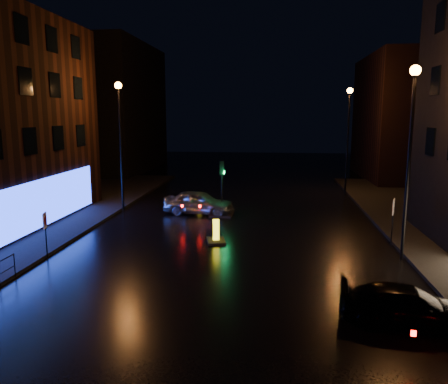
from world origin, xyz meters
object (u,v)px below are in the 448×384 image
(traffic_signal, at_px, (222,206))
(road_sign_right, at_px, (393,211))
(road_sign_left, at_px, (45,225))
(bollard_near, at_px, (216,237))
(silver_hatchback, at_px, (199,202))
(dark_sedan, at_px, (408,307))
(bollard_far, at_px, (199,206))

(traffic_signal, bearing_deg, road_sign_right, -32.78)
(road_sign_left, bearing_deg, road_sign_right, -1.66)
(bollard_near, bearing_deg, silver_hatchback, 94.29)
(dark_sedan, xyz_separation_m, road_sign_right, (1.64, 8.48, 1.15))
(bollard_near, xyz_separation_m, road_sign_left, (-7.14, -3.46, 1.32))
(dark_sedan, bearing_deg, bollard_far, 37.92)
(traffic_signal, relative_size, bollard_near, 2.31)
(bollard_near, bearing_deg, bollard_far, 92.53)
(traffic_signal, distance_m, road_sign_right, 10.88)
(silver_hatchback, height_order, bollard_near, silver_hatchback)
(traffic_signal, distance_m, bollard_near, 6.26)
(bollard_far, bearing_deg, road_sign_right, -32.64)
(traffic_signal, height_order, road_sign_left, traffic_signal)
(dark_sedan, distance_m, road_sign_left, 14.91)
(traffic_signal, xyz_separation_m, dark_sedan, (7.44, -14.33, 0.09))
(dark_sedan, bearing_deg, road_sign_right, -3.37)
(bollard_near, relative_size, road_sign_right, 0.64)
(traffic_signal, bearing_deg, bollard_far, 142.30)
(road_sign_left, bearing_deg, traffic_signal, 40.02)
(traffic_signal, distance_m, silver_hatchback, 1.52)
(silver_hatchback, distance_m, bollard_far, 1.59)
(traffic_signal, xyz_separation_m, bollard_near, (0.44, -6.24, -0.25))
(bollard_far, height_order, road_sign_left, road_sign_left)
(traffic_signal, xyz_separation_m, road_sign_left, (-6.70, -9.71, 1.07))
(dark_sedan, distance_m, road_sign_right, 8.71)
(dark_sedan, relative_size, bollard_far, 3.65)
(traffic_signal, distance_m, dark_sedan, 16.15)
(silver_hatchback, relative_size, bollard_far, 3.96)
(bollard_near, xyz_separation_m, bollard_far, (-2.14, 7.56, -0.04))
(dark_sedan, bearing_deg, silver_hatchback, 39.84)
(traffic_signal, height_order, silver_hatchback, traffic_signal)
(silver_hatchback, distance_m, dark_sedan, 16.74)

